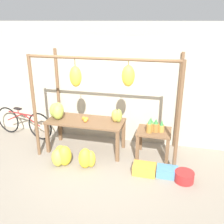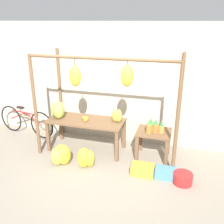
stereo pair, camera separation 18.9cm
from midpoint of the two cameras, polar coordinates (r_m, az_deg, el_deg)
The scene contains 15 objects.
ground_plane at distance 5.19m, azimuth -4.02°, elevation -12.68°, with size 20.00×20.00×0.00m, color gray.
shop_wall_back at distance 5.90m, azimuth -0.05°, elevation 6.37°, with size 8.00×0.08×2.80m.
stall_awning at distance 4.97m, azimuth -2.69°, elevation 5.32°, with size 2.99×1.27×2.20m.
display_table_main at distance 5.61m, azimuth -6.99°, elevation -2.82°, with size 1.70×0.73×0.73m.
display_table_side at distance 5.41m, azimuth 8.52°, elevation -5.62°, with size 0.71×0.60×0.62m.
banana_pile_on_table at distance 5.75m, azimuth -13.29°, elevation 0.27°, with size 0.37×0.43×0.37m.
orange_pile at distance 5.52m, azimuth -7.09°, elevation -1.61°, with size 0.16×0.20×0.09m.
pineapple_cluster at distance 5.26m, azimuth 8.56°, elevation -3.24°, with size 0.36×0.21×0.31m.
banana_pile_ground_left at distance 5.33m, azimuth -12.64°, elevation -9.76°, with size 0.52×0.51×0.43m.
banana_pile_ground_right at distance 5.15m, azimuth -6.77°, elevation -10.51°, with size 0.38×0.43×0.43m.
fruit_crate_white at distance 4.98m, azimuth 6.29°, elevation -12.85°, with size 0.44×0.28×0.21m.
blue_bucket at distance 4.92m, azimuth 15.09°, elevation -14.09°, with size 0.36×0.36×0.20m.
parked_bicycle at distance 6.77m, azimuth -20.35°, elevation -2.26°, with size 1.73×0.33×0.74m.
papaya_pile at distance 5.38m, azimuth 0.10°, elevation -0.88°, with size 0.27×0.19×0.30m.
fruit_crate_purple at distance 4.99m, azimuth 11.40°, elevation -13.26°, with size 0.40×0.25×0.19m.
Camera 1 is at (1.31, -4.15, 2.82)m, focal length 40.00 mm.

